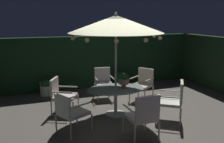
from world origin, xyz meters
The scene contains 13 objects.
ground_plane centered at (0.00, 0.00, -0.01)m, with size 8.49×6.47×0.02m, color #565047.
hedge_backdrop_rear centered at (0.00, 3.09, 0.94)m, with size 8.49×0.30×1.88m, color #18351D.
patio_dining_table centered at (-0.08, 0.25, 0.59)m, with size 1.53×1.11×0.73m.
patio_umbrella centered at (-0.08, 0.25, 2.37)m, with size 2.36×2.36×2.66m.
centerpiece_planter centered at (0.12, 0.21, 0.96)m, with size 0.28×0.28×0.41m.
patio_chair_north centered at (-1.40, -0.40, 0.53)m, with size 0.80×0.78×0.92m.
patio_chair_northeast centered at (-0.03, -1.23, 0.58)m, with size 0.62×0.62×1.02m.
patio_chair_east centered at (1.13, -0.59, 0.57)m, with size 0.81×0.80×1.01m.
patio_chair_southeast centered at (1.14, 1.07, 0.58)m, with size 0.77×0.77×0.98m.
patio_chair_south centered at (0.05, 1.72, 0.55)m, with size 0.61×0.66×0.95m.
patio_chair_southwest centered at (-1.41, 0.90, 0.54)m, with size 0.80×0.78×0.95m.
potted_plant_back_right centered at (0.99, 2.51, 0.33)m, with size 0.57×0.57×0.62m.
potted_plant_back_center centered at (-1.71, 2.54, 0.27)m, with size 0.35×0.34×0.53m.
Camera 1 is at (-2.21, -5.38, 2.53)m, focal length 38.63 mm.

